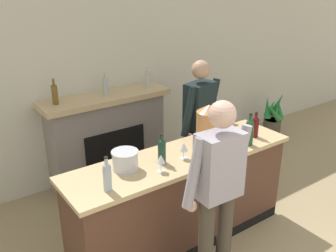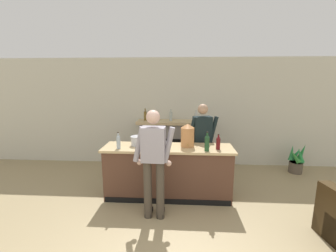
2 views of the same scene
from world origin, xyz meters
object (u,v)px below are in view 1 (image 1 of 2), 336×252
(potted_plant_corner, at_px, (273,117))
(ice_bucket_steel, at_px, (125,160))
(fireplace_stone, at_px, (107,138))
(person_bartender, at_px, (199,125))
(wine_glass_near_bucket, at_px, (161,160))
(wine_glass_front_left, at_px, (184,148))
(copper_dispenser, at_px, (208,125))
(wine_bottle_rose_blush, at_px, (255,126))
(wine_bottle_cabernet_heavy, at_px, (249,131))
(wine_bottle_merlot_tall, at_px, (162,150))
(wine_bottle_riesling_slim, at_px, (107,176))
(person_customer, at_px, (217,194))

(potted_plant_corner, bearing_deg, ice_bucket_steel, -160.70)
(fireplace_stone, bearing_deg, potted_plant_corner, -4.32)
(fireplace_stone, height_order, person_bartender, person_bartender)
(potted_plant_corner, relative_size, person_bartender, 0.42)
(wine_glass_near_bucket, distance_m, wine_glass_front_left, 0.32)
(copper_dispenser, height_order, wine_bottle_rose_blush, copper_dispenser)
(potted_plant_corner, distance_m, wine_bottle_cabernet_heavy, 2.90)
(ice_bucket_steel, distance_m, wine_bottle_rose_blush, 1.49)
(wine_bottle_merlot_tall, bearing_deg, wine_bottle_riesling_slim, -166.98)
(wine_bottle_rose_blush, bearing_deg, wine_bottle_cabernet_heavy, -152.54)
(potted_plant_corner, distance_m, copper_dispenser, 3.07)
(person_customer, bearing_deg, wine_glass_front_left, 77.36)
(wine_glass_near_bucket, bearing_deg, wine_bottle_merlot_tall, 52.66)
(person_bartender, relative_size, wine_glass_near_bucket, 10.56)
(fireplace_stone, bearing_deg, ice_bucket_steel, -110.31)
(potted_plant_corner, relative_size, wine_bottle_merlot_tall, 2.59)
(person_customer, height_order, wine_glass_near_bucket, person_customer)
(potted_plant_corner, bearing_deg, person_customer, -147.64)
(person_bartender, bearing_deg, wine_bottle_rose_blush, -70.98)
(copper_dispenser, bearing_deg, potted_plant_corner, 25.83)
(person_customer, xyz_separation_m, wine_glass_front_left, (0.14, 0.62, 0.13))
(wine_bottle_rose_blush, xyz_separation_m, wine_bottle_merlot_tall, (-1.14, 0.09, 0.00))
(fireplace_stone, height_order, potted_plant_corner, fireplace_stone)
(person_customer, distance_m, wine_glass_near_bucket, 0.58)
(fireplace_stone, xyz_separation_m, wine_bottle_merlot_tall, (-0.21, -1.57, 0.50))
(fireplace_stone, height_order, ice_bucket_steel, fireplace_stone)
(wine_glass_front_left, bearing_deg, wine_bottle_rose_blush, -1.93)
(fireplace_stone, distance_m, ice_bucket_steel, 1.65)
(wine_bottle_merlot_tall, relative_size, wine_bottle_cabernet_heavy, 0.83)
(person_bartender, xyz_separation_m, wine_bottle_cabernet_heavy, (0.02, -0.76, 0.18))
(wine_bottle_rose_blush, bearing_deg, copper_dispenser, 164.84)
(person_customer, relative_size, wine_glass_front_left, 10.62)
(wine_bottle_rose_blush, bearing_deg, person_customer, -151.17)
(potted_plant_corner, xyz_separation_m, person_customer, (-3.18, -2.02, 0.67))
(person_bartender, bearing_deg, fireplace_stone, 125.01)
(ice_bucket_steel, distance_m, wine_bottle_merlot_tall, 0.35)
(fireplace_stone, height_order, wine_bottle_merlot_tall, fireplace_stone)
(wine_bottle_cabernet_heavy, distance_m, wine_glass_front_left, 0.74)
(wine_bottle_cabernet_heavy, height_order, wine_glass_front_left, wine_bottle_cabernet_heavy)
(fireplace_stone, relative_size, wine_bottle_rose_blush, 5.94)
(person_bartender, xyz_separation_m, wine_bottle_rose_blush, (0.22, -0.65, 0.16))
(copper_dispenser, distance_m, wine_bottle_merlot_tall, 0.62)
(wine_bottle_merlot_tall, xyz_separation_m, wine_bottle_cabernet_heavy, (0.94, -0.19, 0.02))
(person_bartender, distance_m, wine_glass_front_left, 0.95)
(wine_bottle_rose_blush, bearing_deg, person_bartender, 109.02)
(person_bartender, distance_m, wine_glass_near_bucket, 1.25)
(wine_bottle_rose_blush, bearing_deg, potted_plant_corner, 34.06)
(fireplace_stone, relative_size, person_bartender, 0.96)
(wine_bottle_merlot_tall, height_order, wine_glass_near_bucket, wine_bottle_merlot_tall)
(copper_dispenser, bearing_deg, ice_bucket_steel, 178.53)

